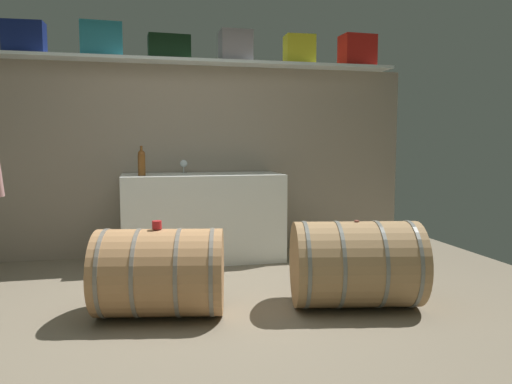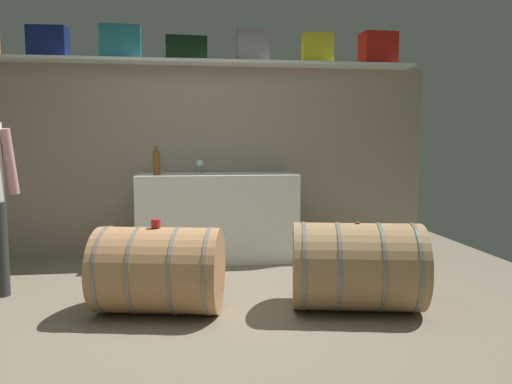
{
  "view_description": "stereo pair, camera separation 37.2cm",
  "coord_description": "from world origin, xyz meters",
  "px_view_note": "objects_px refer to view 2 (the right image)",
  "views": [
    {
      "loc": [
        -0.35,
        -3.27,
        1.24
      ],
      "look_at": [
        0.5,
        0.34,
        0.87
      ],
      "focal_mm": 34.8,
      "sensor_mm": 36.0,
      "label": 1
    },
    {
      "loc": [
        0.02,
        -3.34,
        1.24
      ],
      "look_at": [
        0.5,
        0.34,
        0.87
      ],
      "focal_mm": 34.8,
      "sensor_mm": 36.0,
      "label": 2
    }
  ],
  "objects_px": {
    "toolcase_teal": "(121,43)",
    "tasting_cup": "(156,223)",
    "toolcase_yellow": "(317,49)",
    "wine_barrel_near": "(159,270)",
    "wine_barrel_far": "(357,266)",
    "toolcase_red": "(378,49)",
    "work_cabinet": "(217,216)",
    "toolcase_navy": "(48,42)",
    "wine_bottle_amber": "(157,162)",
    "toolcase_grey": "(252,47)",
    "wine_glass": "(200,164)",
    "toolcase_black": "(186,49)"
  },
  "relations": [
    {
      "from": "toolcase_black",
      "to": "wine_barrel_far",
      "type": "xyz_separation_m",
      "value": [
        1.24,
        -2.01,
        -1.91
      ]
    },
    {
      "from": "toolcase_black",
      "to": "tasting_cup",
      "type": "distance_m",
      "value": 2.46
    },
    {
      "from": "toolcase_navy",
      "to": "toolcase_yellow",
      "type": "distance_m",
      "value": 2.85
    },
    {
      "from": "wine_barrel_far",
      "to": "toolcase_yellow",
      "type": "bearing_deg",
      "value": 95.42
    },
    {
      "from": "toolcase_grey",
      "to": "toolcase_yellow",
      "type": "xyz_separation_m",
      "value": [
        0.73,
        0.0,
        -0.01
      ]
    },
    {
      "from": "wine_barrel_far",
      "to": "toolcase_red",
      "type": "bearing_deg",
      "value": 76.98
    },
    {
      "from": "wine_glass",
      "to": "wine_barrel_far",
      "type": "xyz_separation_m",
      "value": [
        1.11,
        -1.97,
        -0.68
      ]
    },
    {
      "from": "toolcase_navy",
      "to": "toolcase_red",
      "type": "xyz_separation_m",
      "value": [
        3.54,
        0.0,
        0.02
      ]
    },
    {
      "from": "wine_bottle_amber",
      "to": "wine_barrel_near",
      "type": "xyz_separation_m",
      "value": [
        0.11,
        -1.53,
        -0.73
      ]
    },
    {
      "from": "toolcase_grey",
      "to": "wine_bottle_amber",
      "type": "relative_size",
      "value": 1.14
    },
    {
      "from": "toolcase_navy",
      "to": "wine_glass",
      "type": "relative_size",
      "value": 2.7
    },
    {
      "from": "toolcase_navy",
      "to": "work_cabinet",
      "type": "distance_m",
      "value": 2.51
    },
    {
      "from": "toolcase_yellow",
      "to": "tasting_cup",
      "type": "height_order",
      "value": "toolcase_yellow"
    },
    {
      "from": "toolcase_black",
      "to": "toolcase_yellow",
      "type": "xyz_separation_m",
      "value": [
        1.43,
        0.0,
        0.03
      ]
    },
    {
      "from": "wine_glass",
      "to": "wine_barrel_near",
      "type": "height_order",
      "value": "wine_glass"
    },
    {
      "from": "wine_barrel_far",
      "to": "toolcase_black",
      "type": "bearing_deg",
      "value": 132.66
    },
    {
      "from": "toolcase_black",
      "to": "toolcase_red",
      "type": "bearing_deg",
      "value": -3.02
    },
    {
      "from": "toolcase_yellow",
      "to": "wine_glass",
      "type": "distance_m",
      "value": 1.81
    },
    {
      "from": "wine_bottle_amber",
      "to": "tasting_cup",
      "type": "distance_m",
      "value": 1.58
    },
    {
      "from": "toolcase_yellow",
      "to": "wine_glass",
      "type": "height_order",
      "value": "toolcase_yellow"
    },
    {
      "from": "toolcase_navy",
      "to": "wine_bottle_amber",
      "type": "xyz_separation_m",
      "value": [
        1.1,
        -0.35,
        -1.22
      ]
    },
    {
      "from": "work_cabinet",
      "to": "wine_bottle_amber",
      "type": "xyz_separation_m",
      "value": [
        -0.62,
        -0.1,
        0.59
      ]
    },
    {
      "from": "wine_barrel_far",
      "to": "tasting_cup",
      "type": "bearing_deg",
      "value": -174.21
    },
    {
      "from": "toolcase_teal",
      "to": "wine_bottle_amber",
      "type": "relative_size",
      "value": 1.39
    },
    {
      "from": "toolcase_yellow",
      "to": "toolcase_teal",
      "type": "bearing_deg",
      "value": -176.59
    },
    {
      "from": "wine_glass",
      "to": "wine_barrel_near",
      "type": "relative_size",
      "value": 0.14
    },
    {
      "from": "toolcase_navy",
      "to": "wine_glass",
      "type": "xyz_separation_m",
      "value": [
        1.54,
        -0.04,
        -1.26
      ]
    },
    {
      "from": "wine_glass",
      "to": "wine_barrel_near",
      "type": "xyz_separation_m",
      "value": [
        -0.34,
        -1.83,
        -0.69
      ]
    },
    {
      "from": "toolcase_teal",
      "to": "work_cabinet",
      "type": "bearing_deg",
      "value": -17.44
    },
    {
      "from": "toolcase_yellow",
      "to": "wine_glass",
      "type": "bearing_deg",
      "value": -174.81
    },
    {
      "from": "toolcase_yellow",
      "to": "work_cabinet",
      "type": "distance_m",
      "value": 2.15
    },
    {
      "from": "toolcase_yellow",
      "to": "wine_barrel_far",
      "type": "relative_size",
      "value": 0.31
    },
    {
      "from": "toolcase_navy",
      "to": "tasting_cup",
      "type": "relative_size",
      "value": 5.69
    },
    {
      "from": "tasting_cup",
      "to": "wine_barrel_far",
      "type": "bearing_deg",
      "value": -5.17
    },
    {
      "from": "wine_barrel_near",
      "to": "toolcase_teal",
      "type": "bearing_deg",
      "value": 115.26
    },
    {
      "from": "toolcase_grey",
      "to": "toolcase_navy",
      "type": "bearing_deg",
      "value": 178.79
    },
    {
      "from": "wine_barrel_far",
      "to": "work_cabinet",
      "type": "bearing_deg",
      "value": 128.97
    },
    {
      "from": "wine_barrel_far",
      "to": "tasting_cup",
      "type": "height_order",
      "value": "tasting_cup"
    },
    {
      "from": "toolcase_teal",
      "to": "tasting_cup",
      "type": "relative_size",
      "value": 6.07
    },
    {
      "from": "toolcase_red",
      "to": "work_cabinet",
      "type": "height_order",
      "value": "toolcase_red"
    },
    {
      "from": "toolcase_teal",
      "to": "work_cabinet",
      "type": "height_order",
      "value": "toolcase_teal"
    },
    {
      "from": "toolcase_black",
      "to": "tasting_cup",
      "type": "relative_size",
      "value": 6.39
    },
    {
      "from": "toolcase_yellow",
      "to": "wine_barrel_near",
      "type": "distance_m",
      "value": 3.16
    },
    {
      "from": "wine_barrel_near",
      "to": "tasting_cup",
      "type": "distance_m",
      "value": 0.34
    },
    {
      "from": "toolcase_navy",
      "to": "wine_bottle_amber",
      "type": "bearing_deg",
      "value": -14.44
    },
    {
      "from": "wine_bottle_amber",
      "to": "tasting_cup",
      "type": "xyz_separation_m",
      "value": [
        0.09,
        -1.53,
        -0.38
      ]
    },
    {
      "from": "wine_barrel_far",
      "to": "wine_glass",
      "type": "bearing_deg",
      "value": 130.4
    },
    {
      "from": "toolcase_black",
      "to": "toolcase_red",
      "type": "height_order",
      "value": "toolcase_red"
    },
    {
      "from": "wine_barrel_near",
      "to": "wine_barrel_far",
      "type": "bearing_deg",
      "value": 5.8
    },
    {
      "from": "toolcase_yellow",
      "to": "wine_barrel_near",
      "type": "height_order",
      "value": "toolcase_yellow"
    }
  ]
}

